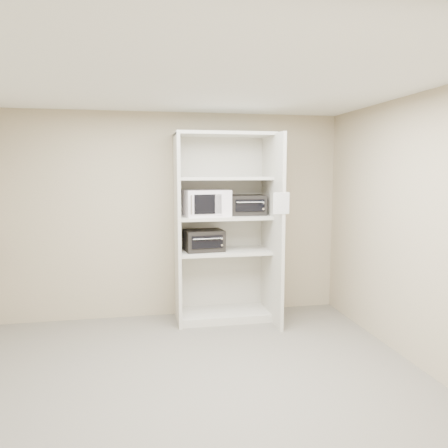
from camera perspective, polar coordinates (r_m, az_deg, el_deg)
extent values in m
cube|color=#655F56|center=(4.28, -4.14, -20.04)|extent=(4.50, 4.00, 0.01)
cube|color=white|center=(3.89, -4.51, 18.15)|extent=(4.50, 4.00, 0.01)
cube|color=tan|center=(5.84, -6.56, 1.08)|extent=(4.50, 0.02, 2.70)
cube|color=tan|center=(1.94, 2.59, -10.90)|extent=(4.50, 0.02, 2.70)
cube|color=tan|center=(4.68, 24.20, -0.94)|extent=(0.02, 4.00, 2.70)
cube|color=beige|center=(5.54, -6.09, -0.79)|extent=(0.04, 0.60, 2.40)
cube|color=beige|center=(5.62, 6.33, -0.68)|extent=(0.04, 0.90, 2.40)
cube|color=beige|center=(5.92, -0.54, -0.26)|extent=(1.24, 0.02, 2.40)
cube|color=beige|center=(5.90, -0.02, -11.74)|extent=(1.16, 0.56, 0.10)
cube|color=beige|center=(5.69, -0.02, -3.61)|extent=(1.16, 0.56, 0.04)
cube|color=beige|center=(5.62, -0.02, 0.90)|extent=(1.16, 0.56, 0.04)
cube|color=beige|center=(5.59, -0.02, 6.00)|extent=(1.16, 0.56, 0.04)
cube|color=beige|center=(5.61, -0.02, 11.63)|extent=(1.24, 0.60, 0.04)
cube|color=white|center=(5.57, -2.33, 2.77)|extent=(0.60, 0.48, 0.33)
cube|color=black|center=(5.73, 3.14, 2.50)|extent=(0.48, 0.38, 0.26)
cube|color=black|center=(5.62, -2.64, -2.14)|extent=(0.52, 0.41, 0.27)
cube|color=white|center=(5.14, 7.50, 2.71)|extent=(0.20, 0.02, 0.25)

